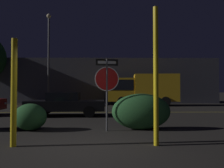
# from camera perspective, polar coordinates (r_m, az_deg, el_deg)

# --- Properties ---
(ground_plane) EXTENTS (260.00, 260.00, 0.00)m
(ground_plane) POSITION_cam_1_polar(r_m,az_deg,el_deg) (5.58, -7.55, -16.01)
(ground_plane) COLOR black
(road_center_stripe) EXTENTS (33.67, 0.12, 0.01)m
(road_center_stripe) POSITION_cam_1_polar(r_m,az_deg,el_deg) (13.84, -3.54, -7.38)
(road_center_stripe) COLOR gold
(road_center_stripe) RESTS_ON ground_plane
(stop_sign) EXTENTS (0.83, 0.14, 2.47)m
(stop_sign) POSITION_cam_1_polar(r_m,az_deg,el_deg) (7.47, -1.35, 1.04)
(stop_sign) COLOR #4C4C51
(stop_sign) RESTS_ON ground_plane
(yellow_pole_left) EXTENTS (0.14, 0.14, 2.68)m
(yellow_pole_left) POSITION_cam_1_polar(r_m,az_deg,el_deg) (5.93, -24.25, -1.94)
(yellow_pole_left) COLOR yellow
(yellow_pole_left) RESTS_ON ground_plane
(yellow_pole_right) EXTENTS (0.13, 0.13, 3.51)m
(yellow_pole_right) POSITION_cam_1_polar(r_m,az_deg,el_deg) (5.63, 11.39, 2.17)
(yellow_pole_right) COLOR yellow
(yellow_pole_right) RESTS_ON ground_plane
(hedge_bush_1) EXTENTS (1.12, 0.92, 0.93)m
(hedge_bush_1) POSITION_cam_1_polar(r_m,az_deg,el_deg) (8.13, -20.58, -8.05)
(hedge_bush_1) COLOR #285B2D
(hedge_bush_1) RESTS_ON ground_plane
(hedge_bush_2) EXTENTS (2.08, 0.89, 1.27)m
(hedge_bush_2) POSITION_cam_1_polar(r_m,az_deg,el_deg) (7.84, 7.62, -7.14)
(hedge_bush_2) COLOR #285B2D
(hedge_bush_2) RESTS_ON ground_plane
(passing_car_2) EXTENTS (4.27, 2.06, 1.27)m
(passing_car_2) POSITION_cam_1_polar(r_m,az_deg,el_deg) (12.16, -11.95, -5.07)
(passing_car_2) COLOR black
(passing_car_2) RESTS_ON ground_plane
(delivery_truck) EXTENTS (6.32, 2.65, 2.82)m
(delivery_truck) POSITION_cam_1_polar(r_m,az_deg,el_deg) (20.03, 7.74, -1.13)
(delivery_truck) COLOR gold
(delivery_truck) RESTS_ON ground_plane
(street_lamp) EXTENTS (0.42, 0.42, 8.35)m
(street_lamp) POSITION_cam_1_polar(r_m,az_deg,el_deg) (20.80, -16.21, 8.62)
(street_lamp) COLOR #4C4C51
(street_lamp) RESTS_ON ground_plane
(building_backdrop) EXTENTS (28.16, 4.50, 4.79)m
(building_backdrop) POSITION_cam_1_polar(r_m,az_deg,el_deg) (25.09, -6.47, 0.66)
(building_backdrop) COLOR #4C4C56
(building_backdrop) RESTS_ON ground_plane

